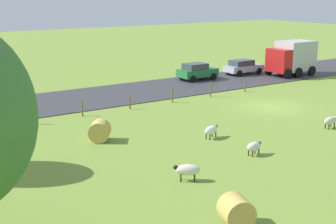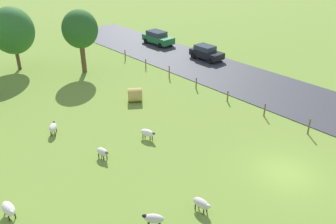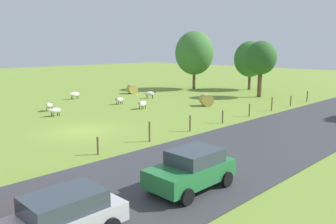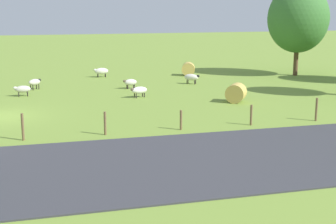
{
  "view_description": "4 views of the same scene",
  "coord_description": "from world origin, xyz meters",
  "px_view_note": "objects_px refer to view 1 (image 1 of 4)",
  "views": [
    {
      "loc": [
        -25.89,
        26.96,
        8.58
      ],
      "look_at": [
        1.25,
        8.52,
        0.53
      ],
      "focal_mm": 53.62,
      "sensor_mm": 36.0,
      "label": 1
    },
    {
      "loc": [
        -17.32,
        -8.35,
        13.34
      ],
      "look_at": [
        -0.49,
        10.32,
        0.48
      ],
      "focal_mm": 37.89,
      "sensor_mm": 36.0,
      "label": 2
    },
    {
      "loc": [
        21.16,
        -12.64,
        5.81
      ],
      "look_at": [
        0.46,
        8.06,
        0.36
      ],
      "focal_mm": 37.39,
      "sensor_mm": 36.0,
      "label": 3
    },
    {
      "loc": [
        28.37,
        2.29,
        6.12
      ],
      "look_at": [
        4.22,
        8.73,
        0.68
      ],
      "focal_mm": 52.59,
      "sensor_mm": 36.0,
      "label": 4
    }
  ],
  "objects_px": {
    "sheep_1": "(187,170)",
    "hay_bale_0": "(236,211)",
    "car_2": "(197,71)",
    "sheep_5": "(211,130)",
    "car_3": "(243,67)",
    "sheep_0": "(254,146)",
    "truck_0": "(292,57)",
    "sheep_2": "(330,121)",
    "hay_bale_1": "(100,131)"
  },
  "relations": [
    {
      "from": "car_2",
      "to": "car_3",
      "type": "height_order",
      "value": "car_2"
    },
    {
      "from": "sheep_0",
      "to": "sheep_2",
      "type": "height_order",
      "value": "sheep_2"
    },
    {
      "from": "sheep_2",
      "to": "sheep_5",
      "type": "height_order",
      "value": "sheep_5"
    },
    {
      "from": "sheep_1",
      "to": "car_2",
      "type": "height_order",
      "value": "car_2"
    },
    {
      "from": "sheep_2",
      "to": "sheep_5",
      "type": "relative_size",
      "value": 0.92
    },
    {
      "from": "hay_bale_0",
      "to": "sheep_2",
      "type": "bearing_deg",
      "value": -64.03
    },
    {
      "from": "sheep_0",
      "to": "car_3",
      "type": "height_order",
      "value": "car_3"
    },
    {
      "from": "sheep_1",
      "to": "hay_bale_0",
      "type": "xyz_separation_m",
      "value": [
        -4.66,
        1.18,
        0.05
      ]
    },
    {
      "from": "sheep_0",
      "to": "sheep_1",
      "type": "distance_m",
      "value": 5.2
    },
    {
      "from": "hay_bale_0",
      "to": "car_2",
      "type": "bearing_deg",
      "value": -34.68
    },
    {
      "from": "sheep_5",
      "to": "car_2",
      "type": "relative_size",
      "value": 0.33
    },
    {
      "from": "sheep_0",
      "to": "car_3",
      "type": "distance_m",
      "value": 26.02
    },
    {
      "from": "sheep_5",
      "to": "car_3",
      "type": "distance_m",
      "value": 23.27
    },
    {
      "from": "car_3",
      "to": "hay_bale_1",
      "type": "bearing_deg",
      "value": 119.12
    },
    {
      "from": "sheep_5",
      "to": "hay_bale_1",
      "type": "height_order",
      "value": "hay_bale_1"
    },
    {
      "from": "hay_bale_1",
      "to": "car_3",
      "type": "relative_size",
      "value": 0.29
    },
    {
      "from": "sheep_0",
      "to": "hay_bale_1",
      "type": "xyz_separation_m",
      "value": [
        6.93,
        5.6,
        0.12
      ]
    },
    {
      "from": "sheep_5",
      "to": "truck_0",
      "type": "relative_size",
      "value": 0.27
    },
    {
      "from": "hay_bale_0",
      "to": "car_2",
      "type": "xyz_separation_m",
      "value": [
        25.31,
        -17.51,
        0.31
      ]
    },
    {
      "from": "sheep_5",
      "to": "car_2",
      "type": "xyz_separation_m",
      "value": [
        15.96,
        -11.13,
        0.4
      ]
    },
    {
      "from": "sheep_0",
      "to": "car_2",
      "type": "xyz_separation_m",
      "value": [
        19.68,
        -11.23,
        0.41
      ]
    },
    {
      "from": "hay_bale_0",
      "to": "sheep_1",
      "type": "bearing_deg",
      "value": -14.18
    },
    {
      "from": "hay_bale_0",
      "to": "truck_0",
      "type": "xyz_separation_m",
      "value": [
        22.01,
        -27.09,
        1.31
      ]
    },
    {
      "from": "hay_bale_0",
      "to": "car_3",
      "type": "xyz_separation_m",
      "value": [
        25.21,
        -23.41,
        0.26
      ]
    },
    {
      "from": "sheep_1",
      "to": "hay_bale_1",
      "type": "distance_m",
      "value": 7.92
    },
    {
      "from": "sheep_0",
      "to": "truck_0",
      "type": "relative_size",
      "value": 0.23
    },
    {
      "from": "hay_bale_0",
      "to": "truck_0",
      "type": "distance_m",
      "value": 34.93
    },
    {
      "from": "sheep_0",
      "to": "car_3",
      "type": "relative_size",
      "value": 0.26
    },
    {
      "from": "sheep_5",
      "to": "hay_bale_0",
      "type": "distance_m",
      "value": 11.32
    },
    {
      "from": "sheep_5",
      "to": "car_3",
      "type": "xyz_separation_m",
      "value": [
        15.86,
        -17.03,
        0.34
      ]
    },
    {
      "from": "truck_0",
      "to": "sheep_5",
      "type": "bearing_deg",
      "value": 121.45
    },
    {
      "from": "sheep_1",
      "to": "truck_0",
      "type": "bearing_deg",
      "value": -56.18
    },
    {
      "from": "sheep_2",
      "to": "car_3",
      "type": "height_order",
      "value": "car_3"
    },
    {
      "from": "sheep_1",
      "to": "hay_bale_0",
      "type": "height_order",
      "value": "hay_bale_0"
    },
    {
      "from": "sheep_1",
      "to": "car_3",
      "type": "xyz_separation_m",
      "value": [
        20.56,
        -22.23,
        0.31
      ]
    },
    {
      "from": "hay_bale_1",
      "to": "car_2",
      "type": "distance_m",
      "value": 21.11
    },
    {
      "from": "sheep_2",
      "to": "car_2",
      "type": "xyz_separation_m",
      "value": [
        18.48,
        -3.5,
        0.4
      ]
    },
    {
      "from": "sheep_1",
      "to": "truck_0",
      "type": "height_order",
      "value": "truck_0"
    },
    {
      "from": "car_2",
      "to": "sheep_1",
      "type": "bearing_deg",
      "value": 141.65
    },
    {
      "from": "hay_bale_0",
      "to": "hay_bale_1",
      "type": "bearing_deg",
      "value": -3.13
    },
    {
      "from": "sheep_0",
      "to": "truck_0",
      "type": "distance_m",
      "value": 26.52
    },
    {
      "from": "hay_bale_1",
      "to": "car_2",
      "type": "bearing_deg",
      "value": -52.84
    },
    {
      "from": "sheep_5",
      "to": "hay_bale_1",
      "type": "distance_m",
      "value": 6.54
    },
    {
      "from": "hay_bale_1",
      "to": "sheep_0",
      "type": "bearing_deg",
      "value": -141.06
    },
    {
      "from": "sheep_2",
      "to": "sheep_5",
      "type": "xyz_separation_m",
      "value": [
        2.52,
        7.63,
        0.01
      ]
    },
    {
      "from": "sheep_1",
      "to": "sheep_2",
      "type": "xyz_separation_m",
      "value": [
        2.17,
        -12.83,
        -0.04
      ]
    },
    {
      "from": "sheep_2",
      "to": "hay_bale_0",
      "type": "bearing_deg",
      "value": 115.97
    },
    {
      "from": "sheep_0",
      "to": "sheep_2",
      "type": "distance_m",
      "value": 7.82
    },
    {
      "from": "truck_0",
      "to": "sheep_1",
      "type": "bearing_deg",
      "value": 123.82
    },
    {
      "from": "sheep_0",
      "to": "truck_0",
      "type": "bearing_deg",
      "value": -51.78
    }
  ]
}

